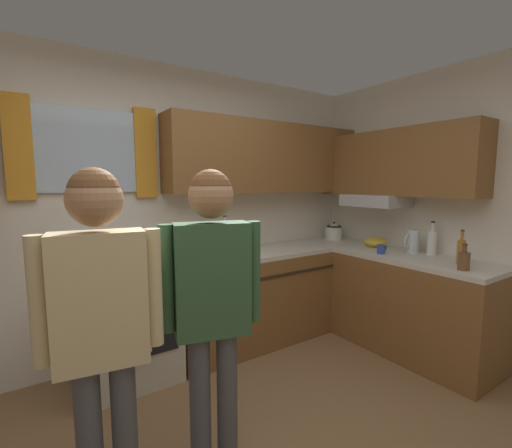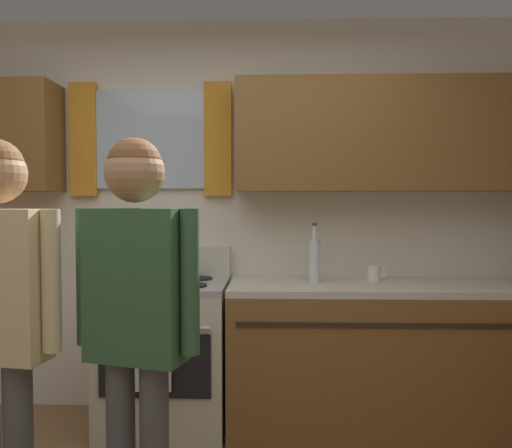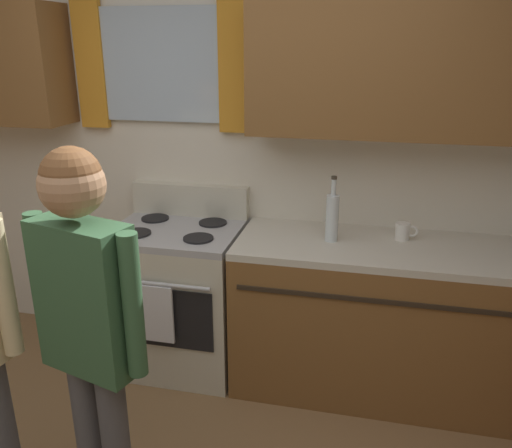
{
  "view_description": "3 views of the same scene",
  "coord_description": "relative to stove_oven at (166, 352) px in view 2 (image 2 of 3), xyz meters",
  "views": [
    {
      "loc": [
        -0.92,
        -1.21,
        1.56
      ],
      "look_at": [
        0.28,
        0.56,
        1.31
      ],
      "focal_mm": 24.33,
      "sensor_mm": 36.0,
      "label": 1
    },
    {
      "loc": [
        0.34,
        -1.55,
        1.39
      ],
      "look_at": [
        0.27,
        0.72,
        1.29
      ],
      "focal_mm": 35.63,
      "sensor_mm": 36.0,
      "label": 2
    },
    {
      "loc": [
        0.79,
        -1.17,
        1.94
      ],
      "look_at": [
        0.38,
        0.64,
        1.29
      ],
      "focal_mm": 36.47,
      "sensor_mm": 36.0,
      "label": 3
    }
  ],
  "objects": [
    {
      "name": "adult_in_plaid",
      "position": [
        0.15,
        -1.24,
        0.56
      ],
      "size": [
        0.49,
        0.25,
        1.63
      ],
      "color": "#4C4C51",
      "rests_on": "ground"
    },
    {
      "name": "mug_ceramic_white",
      "position": [
        1.3,
        0.11,
        0.48
      ],
      "size": [
        0.13,
        0.08,
        0.09
      ],
      "color": "white",
      "rests_on": "kitchen_counter_run"
    },
    {
      "name": "back_wall_unit",
      "position": [
        0.36,
        0.27,
        1.04
      ],
      "size": [
        4.6,
        0.42,
        2.6
      ],
      "color": "silver",
      "rests_on": "ground"
    },
    {
      "name": "kitchen_counter_run",
      "position": [
        1.81,
        -0.4,
        -0.02
      ],
      "size": [
        2.21,
        2.03,
        0.9
      ],
      "color": "brown",
      "rests_on": "ground"
    },
    {
      "name": "bottle_tall_clear",
      "position": [
        0.91,
        0.0,
        0.57
      ],
      "size": [
        0.07,
        0.07,
        0.37
      ],
      "color": "silver",
      "rests_on": "kitchen_counter_run"
    },
    {
      "name": "stove_oven",
      "position": [
        0.0,
        0.0,
        0.0
      ],
      "size": [
        0.75,
        0.67,
        1.1
      ],
      "color": "beige",
      "rests_on": "ground"
    }
  ]
}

